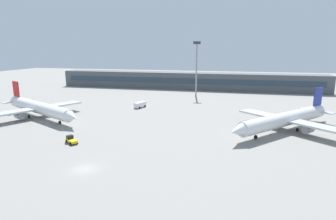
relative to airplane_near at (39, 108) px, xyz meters
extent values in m
plane|color=gray|center=(34.43, 7.79, -3.22)|extent=(400.00, 400.00, 0.00)
cube|color=#4C5156|center=(34.43, 78.04, 1.28)|extent=(144.49, 12.00, 9.00)
cube|color=#263847|center=(34.43, 71.99, 1.73)|extent=(137.27, 0.16, 2.80)
cylinder|color=white|center=(-0.24, 0.12, 0.04)|extent=(33.44, 19.20, 3.75)
cone|color=white|center=(17.15, -8.56, 0.04)|extent=(5.28, 5.03, 3.56)
cone|color=white|center=(-17.47, 8.72, 0.04)|extent=(4.52, 4.02, 2.62)
cube|color=red|center=(-14.81, 7.39, 4.62)|extent=(4.04, 2.25, 5.42)
cube|color=silver|center=(-15.07, 7.52, 0.23)|extent=(6.87, 10.06, 0.24)
cube|color=silver|center=(-1.13, 0.56, -0.26)|extent=(17.44, 28.59, 0.49)
cylinder|color=gray|center=(-3.77, -4.73, -1.65)|extent=(3.70, 3.17, 1.97)
cylinder|color=gray|center=(1.51, 5.86, -1.65)|extent=(3.70, 3.17, 1.97)
cylinder|color=black|center=(10.88, -5.43, -2.72)|extent=(1.06, 0.79, 0.99)
cylinder|color=black|center=(-3.15, -1.29, -2.72)|extent=(1.06, 0.79, 0.99)
cylinder|color=black|center=(-0.86, 3.30, -2.72)|extent=(1.06, 0.79, 0.99)
cylinder|color=silver|center=(74.28, 3.06, 0.02)|extent=(25.85, 29.14, 3.72)
cone|color=silver|center=(61.67, -11.57, 0.02)|extent=(5.35, 5.41, 3.54)
cone|color=silver|center=(86.77, 17.54, 0.02)|extent=(4.40, 4.52, 2.61)
cube|color=navy|center=(84.83, 15.30, 4.57)|extent=(3.08, 3.50, 5.39)
cube|color=silver|center=(85.03, 15.53, 0.21)|extent=(9.21, 8.47, 0.24)
cube|color=silver|center=(74.92, 3.80, -0.28)|extent=(25.33, 22.75, 0.49)
cylinder|color=gray|center=(70.47, 7.64, -1.66)|extent=(3.53, 3.65, 1.96)
cylinder|color=gray|center=(79.37, -0.04, -1.66)|extent=(3.53, 3.65, 1.96)
cylinder|color=black|center=(66.22, -6.29, -2.73)|extent=(0.94, 1.00, 0.98)
cylinder|color=black|center=(73.63, 6.21, -2.73)|extent=(0.94, 1.00, 0.98)
cylinder|color=black|center=(77.49, 2.88, -2.73)|extent=(0.94, 1.00, 0.98)
cube|color=yellow|center=(23.97, -19.95, -2.57)|extent=(3.82, 3.27, 0.60)
cube|color=black|center=(23.22, -19.44, -1.92)|extent=(1.70, 1.78, 0.90)
cylinder|color=black|center=(23.41, -18.63, -2.87)|extent=(0.72, 0.60, 0.70)
cylinder|color=black|center=(22.54, -19.92, -2.87)|extent=(0.72, 0.60, 0.70)
cylinder|color=black|center=(25.40, -19.98, -2.87)|extent=(0.72, 0.60, 0.70)
cylinder|color=black|center=(24.52, -21.27, -2.87)|extent=(0.72, 0.60, 0.70)
cube|color=white|center=(26.01, 22.77, -2.09)|extent=(3.50, 5.56, 1.90)
cube|color=#1E2633|center=(25.39, 20.87, -1.59)|extent=(1.86, 0.74, 0.70)
cylinder|color=black|center=(24.52, 21.47, -2.84)|extent=(0.50, 0.81, 0.76)
cylinder|color=black|center=(26.46, 20.84, -2.84)|extent=(0.50, 0.81, 0.76)
cylinder|color=black|center=(25.56, 24.70, -2.84)|extent=(0.50, 0.81, 0.76)
cylinder|color=black|center=(27.50, 24.07, -2.84)|extent=(0.50, 0.81, 0.76)
cylinder|color=gray|center=(42.92, 52.72, 8.69)|extent=(0.70, 0.70, 23.81)
cube|color=#333338|center=(42.92, 52.72, 21.19)|extent=(3.20, 0.80, 1.20)
camera|label=1|loc=(60.87, -75.63, 18.55)|focal=30.03mm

